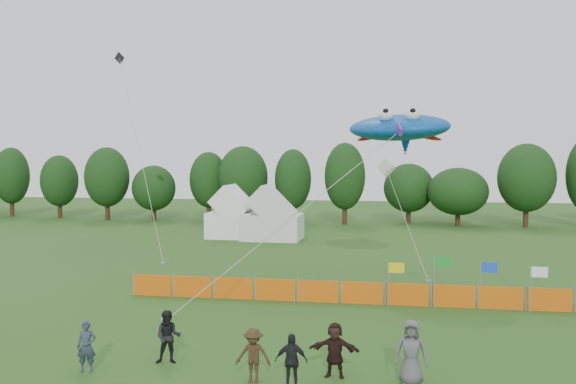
% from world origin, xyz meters
% --- Properties ---
extents(ground, '(160.00, 160.00, 0.00)m').
position_xyz_m(ground, '(0.00, 0.00, 0.00)').
color(ground, '#234C16').
rests_on(ground, ground).
extents(treeline, '(104.57, 8.78, 8.36)m').
position_xyz_m(treeline, '(1.61, 44.93, 4.18)').
color(treeline, '#382314').
rests_on(treeline, ground).
extents(tent_left, '(3.94, 3.94, 3.48)m').
position_xyz_m(tent_left, '(-9.23, 31.94, 1.76)').
color(tent_left, white).
rests_on(tent_left, ground).
extents(tent_right, '(4.74, 3.79, 3.35)m').
position_xyz_m(tent_right, '(-5.70, 30.99, 1.69)').
color(tent_right, silver).
rests_on(tent_right, ground).
extents(barrier_fence, '(21.90, 0.06, 1.00)m').
position_xyz_m(barrier_fence, '(2.83, 9.16, 0.50)').
color(barrier_fence, '#D2580B').
rests_on(barrier_fence, ground).
extents(flag_row, '(8.73, 0.50, 2.29)m').
position_xyz_m(flag_row, '(8.17, 8.94, 1.42)').
color(flag_row, gray).
rests_on(flag_row, ground).
extents(spectator_a, '(0.65, 0.50, 1.59)m').
position_xyz_m(spectator_a, '(-4.94, -1.59, 0.80)').
color(spectator_a, '#293444').
rests_on(spectator_a, ground).
extents(spectator_b, '(0.95, 0.81, 1.70)m').
position_xyz_m(spectator_b, '(-2.77, -0.36, 0.85)').
color(spectator_b, black).
rests_on(spectator_b, ground).
extents(spectator_c, '(1.06, 0.63, 1.61)m').
position_xyz_m(spectator_c, '(0.31, -1.59, 0.80)').
color(spectator_c, '#362515').
rests_on(spectator_c, ground).
extents(spectator_d, '(0.96, 0.47, 1.59)m').
position_xyz_m(spectator_d, '(1.49, -1.89, 0.79)').
color(spectator_d, black).
rests_on(spectator_d, ground).
extents(spectator_e, '(0.97, 0.67, 1.90)m').
position_xyz_m(spectator_e, '(4.86, -1.01, 0.95)').
color(spectator_e, '#4F4F54').
rests_on(spectator_e, ground).
extents(spectator_f, '(1.56, 0.59, 1.64)m').
position_xyz_m(spectator_f, '(2.61, -0.71, 0.82)').
color(spectator_f, black).
rests_on(spectator_f, ground).
extents(stingray_kite, '(12.51, 16.95, 9.14)m').
position_xyz_m(stingray_kite, '(4.43, 14.75, 8.15)').
color(stingray_kite, blue).
rests_on(stingray_kite, ground).
extents(small_kite_white, '(3.21, 7.30, 6.59)m').
position_xyz_m(small_kite_white, '(4.21, 20.12, 4.38)').
color(small_kite_white, white).
rests_on(small_kite_white, ground).
extents(small_kite_dark, '(6.83, 7.90, 14.50)m').
position_xyz_m(small_kite_dark, '(-13.72, 22.55, 8.39)').
color(small_kite_dark, black).
rests_on(small_kite_dark, ground).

